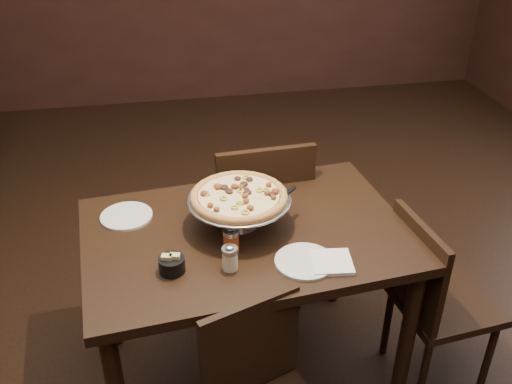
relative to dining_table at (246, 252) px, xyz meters
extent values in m
cube|color=black|center=(0.02, 0.03, -0.72)|extent=(6.00, 7.00, 0.02)
cube|color=black|center=(0.00, 0.00, 0.09)|extent=(1.38, 0.98, 0.04)
cylinder|color=black|center=(0.62, -0.31, -0.32)|extent=(0.07, 0.07, 0.77)
cylinder|color=black|center=(-0.62, 0.31, -0.32)|extent=(0.07, 0.07, 0.77)
cylinder|color=black|center=(0.55, 0.42, -0.32)|extent=(0.07, 0.07, 0.77)
cylinder|color=#B6B7BE|center=(-0.02, 0.04, 0.11)|extent=(0.14, 0.14, 0.01)
cylinder|color=#B6B7BE|center=(-0.02, 0.04, 0.17)|extent=(0.03, 0.03, 0.11)
cylinder|color=#B6B7BE|center=(-0.02, 0.04, 0.23)|extent=(0.10, 0.10, 0.01)
cylinder|color=#AFAFB4|center=(-0.02, 0.04, 0.24)|extent=(0.41, 0.41, 0.01)
torus|color=#AFAFB4|center=(-0.02, 0.04, 0.24)|extent=(0.42, 0.42, 0.01)
cylinder|color=#965F2D|center=(-0.02, 0.04, 0.25)|extent=(0.38, 0.38, 0.01)
torus|color=#965F2D|center=(-0.02, 0.04, 0.25)|extent=(0.39, 0.39, 0.03)
cylinder|color=#E4C27D|center=(-0.02, 0.04, 0.26)|extent=(0.32, 0.32, 0.01)
cylinder|color=beige|center=(-0.10, -0.23, 0.14)|extent=(0.06, 0.06, 0.07)
cylinder|color=#B6B7BE|center=(-0.10, -0.23, 0.19)|extent=(0.06, 0.06, 0.02)
ellipsoid|color=#B6B7BE|center=(-0.10, -0.23, 0.21)|extent=(0.03, 0.03, 0.01)
cylinder|color=maroon|center=(-0.08, -0.13, 0.15)|extent=(0.06, 0.06, 0.08)
cylinder|color=#B6B7BE|center=(-0.08, -0.13, 0.20)|extent=(0.06, 0.06, 0.02)
ellipsoid|color=#B6B7BE|center=(-0.08, -0.13, 0.21)|extent=(0.03, 0.03, 0.01)
cylinder|color=black|center=(-0.31, -0.20, 0.14)|extent=(0.10, 0.10, 0.06)
cube|color=tan|center=(-0.33, -0.20, 0.15)|extent=(0.04, 0.03, 0.06)
cube|color=tan|center=(-0.30, -0.20, 0.15)|extent=(0.04, 0.03, 0.06)
cube|color=white|center=(0.28, -0.27, 0.12)|extent=(0.17, 0.17, 0.02)
cylinder|color=silver|center=(-0.48, 0.19, 0.11)|extent=(0.22, 0.22, 0.01)
cylinder|color=silver|center=(0.18, -0.25, 0.11)|extent=(0.23, 0.23, 0.01)
cone|color=#B6B7BE|center=(0.17, 0.03, 0.24)|extent=(0.16, 0.16, 0.00)
cylinder|color=black|center=(0.17, 0.03, 0.25)|extent=(0.10, 0.10, 0.02)
cube|color=black|center=(0.14, 0.56, -0.23)|extent=(0.49, 0.49, 0.04)
cube|color=black|center=(0.15, 0.35, 0.04)|extent=(0.46, 0.06, 0.49)
cylinder|color=black|center=(0.32, 0.76, -0.48)|extent=(0.04, 0.04, 0.45)
cylinder|color=black|center=(-0.05, 0.74, -0.48)|extent=(0.04, 0.04, 0.45)
cylinder|color=black|center=(0.34, 0.39, -0.48)|extent=(0.04, 0.04, 0.45)
cylinder|color=black|center=(-0.03, 0.37, -0.48)|extent=(0.04, 0.04, 0.45)
cube|color=black|center=(-0.06, -0.45, -0.08)|extent=(0.37, 0.15, 0.41)
cube|color=black|center=(0.86, -0.15, -0.29)|extent=(0.45, 0.45, 0.04)
cube|color=black|center=(0.68, -0.17, -0.05)|extent=(0.07, 0.41, 0.42)
cylinder|color=black|center=(1.04, -0.29, -0.51)|extent=(0.03, 0.03, 0.40)
cylinder|color=black|center=(1.01, 0.03, -0.51)|extent=(0.03, 0.03, 0.40)
cylinder|color=black|center=(0.72, -0.33, -0.51)|extent=(0.03, 0.03, 0.40)
cylinder|color=black|center=(0.68, 0.00, -0.51)|extent=(0.03, 0.03, 0.40)
camera|label=1|loc=(-0.31, -1.87, 1.43)|focal=40.00mm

